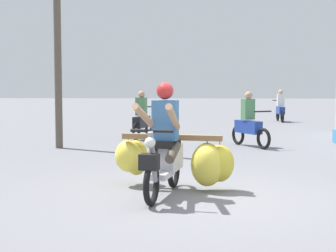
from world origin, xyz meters
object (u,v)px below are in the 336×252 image
Objects in this scene: motorbike_distant_ahead_left at (142,120)px; motorbike_distant_far_ahead at (249,124)px; utility_pole at (57,22)px; motorbike_main_loaded at (174,156)px; motorbike_distant_ahead_right at (280,109)px.

motorbike_distant_ahead_left is 3.38m from motorbike_distant_far_ahead.
utility_pole reaches higher than motorbike_distant_far_ahead.
motorbike_main_loaded is at bearing -106.29° from motorbike_distant_far_ahead.
motorbike_distant_far_ahead is at bearing -30.09° from motorbike_distant_ahead_left.
motorbike_distant_ahead_left is at bearing 51.74° from utility_pole.
utility_pole reaches higher than motorbike_main_loaded.
motorbike_main_loaded is at bearing -104.69° from motorbike_distant_ahead_right.
utility_pole is (-3.10, 4.97, 2.58)m from motorbike_main_loaded.
motorbike_distant_ahead_right is (3.89, 14.83, 0.05)m from motorbike_main_loaded.
motorbike_distant_ahead_left is at bearing 100.14° from motorbike_main_loaded.
utility_pole reaches higher than motorbike_distant_ahead_left.
motorbike_distant_far_ahead is 5.39m from utility_pole.
motorbike_distant_ahead_left is 1.10× the size of motorbike_distant_far_ahead.
motorbike_distant_far_ahead is at bearing -103.72° from motorbike_distant_ahead_right.
motorbike_distant_far_ahead is (1.63, 5.56, 0.05)m from motorbike_main_loaded.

